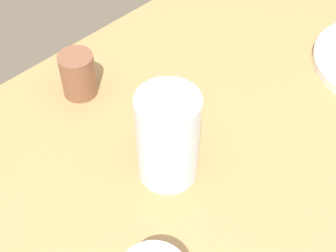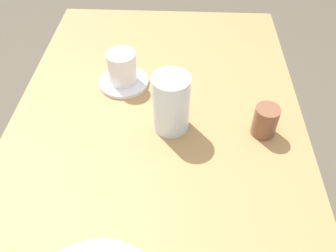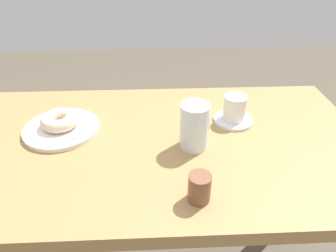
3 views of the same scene
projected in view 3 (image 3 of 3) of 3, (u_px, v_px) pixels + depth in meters
table at (160, 175)px, 0.95m from camera, size 1.21×0.65×0.77m
plate_sugar_ring at (62, 129)px, 0.91m from camera, size 0.22×0.22×0.01m
napkin_sugar_ring at (61, 126)px, 0.90m from camera, size 0.16×0.16×0.00m
donut_sugar_ring at (60, 120)px, 0.89m from camera, size 0.11×0.11×0.04m
water_glass at (194, 126)px, 0.81m from camera, size 0.08×0.08×0.13m
coffee_cup at (234, 111)px, 0.93m from camera, size 0.12×0.12×0.09m
sugar_jar at (199, 188)px, 0.66m from camera, size 0.05×0.05×0.07m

